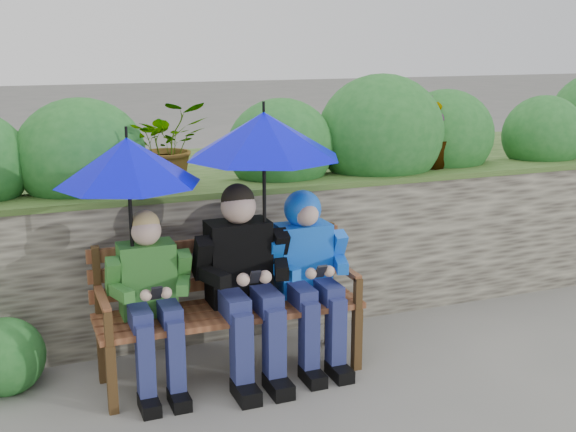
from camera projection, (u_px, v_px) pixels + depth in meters
name	position (u px, v px, depth m)	size (l,w,h in m)	color
ground	(294.00, 366.00, 4.53)	(60.00, 60.00, 0.00)	#62635E
garden_backdrop	(217.00, 213.00, 5.80)	(8.00, 2.85, 1.79)	#3D3932
park_bench	(227.00, 297.00, 4.36)	(1.59, 0.47, 0.84)	#3F2B15
boy_left	(151.00, 293.00, 4.11)	(0.48, 0.55, 1.06)	#296A20
boy_middle	(244.00, 275.00, 4.28)	(0.56, 0.65, 1.17)	black
boy_right	(308.00, 264.00, 4.45)	(0.50, 0.61, 1.09)	#1544B8
umbrella_left	(128.00, 161.00, 3.95)	(0.81, 0.81, 0.89)	#0002E0
umbrella_right	(264.00, 135.00, 4.17)	(0.92, 0.92, 0.98)	#0002E0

